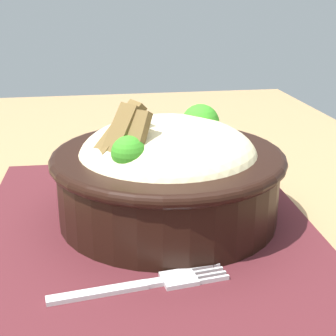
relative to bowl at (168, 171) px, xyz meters
name	(u,v)px	position (x,y,z in m)	size (l,w,h in m)	color
table	(126,312)	(0.05, -0.05, -0.12)	(1.31, 0.78, 0.74)	#99754C
placemat	(151,247)	(0.05, -0.02, -0.05)	(0.45, 0.31, 0.00)	#47191E
bowl	(168,171)	(0.00, 0.00, 0.00)	(0.22, 0.22, 0.12)	black
fork	(149,284)	(0.12, -0.03, -0.05)	(0.03, 0.14, 0.00)	#BDBDBD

